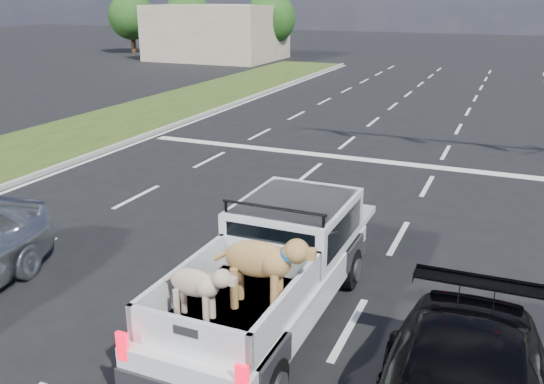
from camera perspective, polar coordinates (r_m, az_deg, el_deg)
The scene contains 9 objects.
ground at distance 10.13m, azimuth -2.12°, elevation -11.31°, with size 160.00×160.00×0.00m, color black.
road_markings at distance 15.79m, azimuth 8.06°, elevation -0.11°, with size 17.75×60.00×0.01m.
grass_median_left at distance 21.26m, azimuth -23.85°, elevation 3.52°, with size 5.00×60.00×0.10m, color #264013.
curb_left at distance 19.57m, azimuth -18.89°, elevation 2.97°, with size 0.15×60.00×0.14m, color gray.
building_left at distance 50.01m, azimuth -5.47°, elevation 15.46°, with size 10.00×8.00×4.40m, color tan.
tree_far_a at distance 57.02m, azimuth -13.76°, elevation 16.54°, with size 4.20×4.20×5.40m.
tree_far_b at distance 53.68m, azimuth -8.38°, elevation 16.75°, with size 4.20×4.20×5.40m.
tree_far_c at distance 50.01m, azimuth -0.16°, elevation 16.79°, with size 4.20×4.20×5.40m.
pickup_truck at distance 9.35m, azimuth -0.02°, elevation -7.53°, with size 2.04×5.26×1.97m.
Camera 1 is at (3.78, -7.90, 5.09)m, focal length 38.00 mm.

